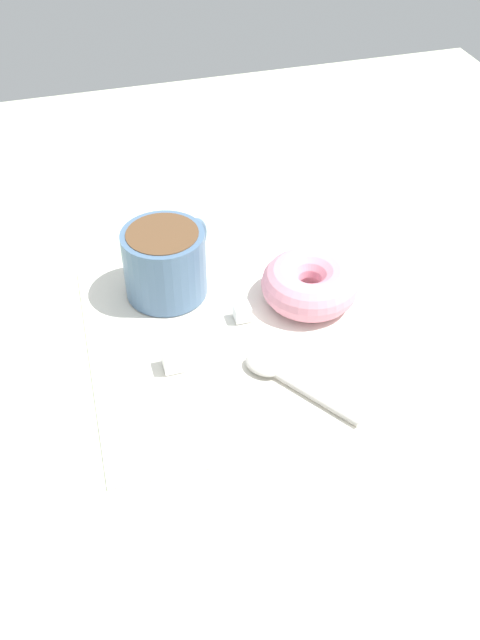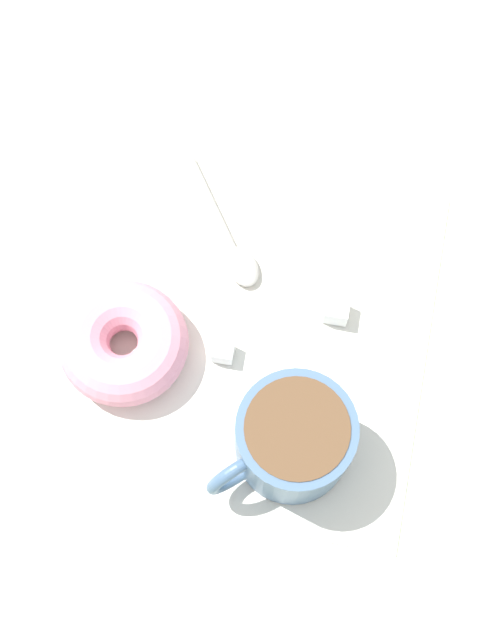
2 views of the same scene
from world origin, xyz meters
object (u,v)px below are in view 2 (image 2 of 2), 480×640
(sugar_cube_extra, at_px, (337,310))
(spoon, at_px, (234,250))
(coffee_cup, at_px, (292,440))
(donut, at_px, (124,343))
(sugar_cube, at_px, (223,351))

(sugar_cube_extra, bearing_deg, spoon, 156.43)
(coffee_cup, height_order, donut, coffee_cup)
(coffee_cup, bearing_deg, sugar_cube, 134.03)
(sugar_cube, relative_size, sugar_cube_extra, 0.86)
(donut, bearing_deg, sugar_cube_extra, 20.56)
(coffee_cup, xyz_separation_m, spoon, (-0.07, 0.15, -0.03))
(spoon, xyz_separation_m, sugar_cube, (0.01, -0.09, 0.00))
(donut, relative_size, sugar_cube, 6.19)
(donut, xyz_separation_m, sugar_cube, (0.08, 0.01, -0.01))
(coffee_cup, bearing_deg, spoon, 114.69)
(spoon, bearing_deg, coffee_cup, -65.31)
(spoon, distance_m, sugar_cube, 0.09)
(coffee_cup, xyz_separation_m, donut, (-0.14, 0.05, -0.02))
(donut, distance_m, sugar_cube, 0.08)
(coffee_cup, xyz_separation_m, sugar_cube_extra, (0.02, 0.11, -0.03))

